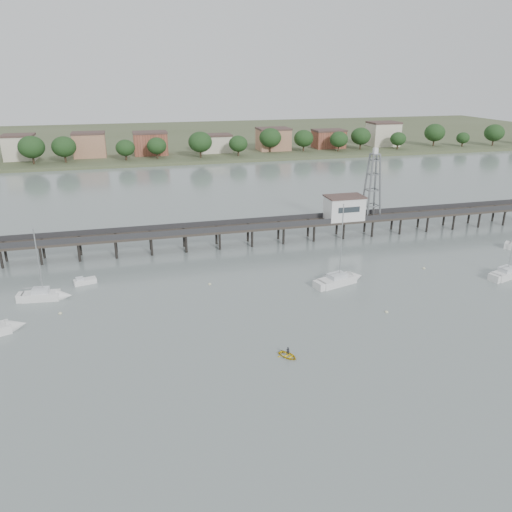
# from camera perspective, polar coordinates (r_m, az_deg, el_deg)

# --- Properties ---
(ground_plane) EXTENTS (500.00, 500.00, 0.00)m
(ground_plane) POSITION_cam_1_polar(r_m,az_deg,el_deg) (56.15, 11.33, -18.57)
(ground_plane) COLOR slate
(ground_plane) RESTS_ON ground
(pier) EXTENTS (150.00, 5.00, 5.50)m
(pier) POSITION_cam_1_polar(r_m,az_deg,el_deg) (105.59, -2.53, 3.17)
(pier) COLOR #2D2823
(pier) RESTS_ON ground
(pier_building) EXTENTS (8.40, 5.40, 5.30)m
(pier_building) POSITION_cam_1_polar(r_m,az_deg,el_deg) (112.46, 10.05, 5.47)
(pier_building) COLOR silver
(pier_building) RESTS_ON ground
(lattice_tower) EXTENTS (3.20, 3.20, 15.50)m
(lattice_tower) POSITION_cam_1_polar(r_m,az_deg,el_deg) (114.26, 13.18, 7.77)
(lattice_tower) COLOR slate
(lattice_tower) RESTS_ON ground
(sailboat_d) EXTENTS (8.48, 4.72, 13.47)m
(sailboat_d) POSITION_cam_1_polar(r_m,az_deg,el_deg) (101.52, 27.05, -1.72)
(sailboat_d) COLOR silver
(sailboat_d) RESTS_ON ground
(sailboat_b) EXTENTS (7.88, 3.00, 12.76)m
(sailboat_b) POSITION_cam_1_polar(r_m,az_deg,el_deg) (88.14, -22.59, -4.21)
(sailboat_b) COLOR silver
(sailboat_b) RESTS_ON ground
(sailboat_c) EXTENTS (9.67, 5.25, 15.23)m
(sailboat_c) POSITION_cam_1_polar(r_m,az_deg,el_deg) (89.08, 10.01, -2.62)
(sailboat_c) COLOR silver
(sailboat_c) RESTS_ON ground
(white_tender) EXTENTS (4.02, 2.42, 1.46)m
(white_tender) POSITION_cam_1_polar(r_m,az_deg,el_deg) (92.30, -19.02, -2.76)
(white_tender) COLOR silver
(white_tender) RESTS_ON ground
(yellow_dinghy) EXTENTS (1.98, 1.54, 2.77)m
(yellow_dinghy) POSITION_cam_1_polar(r_m,az_deg,el_deg) (66.42, 3.65, -11.42)
(yellow_dinghy) COLOR yellow
(yellow_dinghy) RESTS_ON ground
(dinghy_occupant) EXTENTS (0.74, 1.27, 0.29)m
(dinghy_occupant) POSITION_cam_1_polar(r_m,az_deg,el_deg) (66.42, 3.65, -11.42)
(dinghy_occupant) COLOR black
(dinghy_occupant) RESTS_ON ground
(mooring_buoys) EXTENTS (76.12, 18.09, 0.39)m
(mooring_buoys) POSITION_cam_1_polar(r_m,az_deg,el_deg) (85.87, 7.77, -3.80)
(mooring_buoys) COLOR beige
(mooring_buoys) RESTS_ON ground
(far_shore) EXTENTS (500.00, 170.00, 10.40)m
(far_shore) POSITION_cam_1_polar(r_m,az_deg,el_deg) (281.17, -10.42, 13.07)
(far_shore) COLOR #475133
(far_shore) RESTS_ON ground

